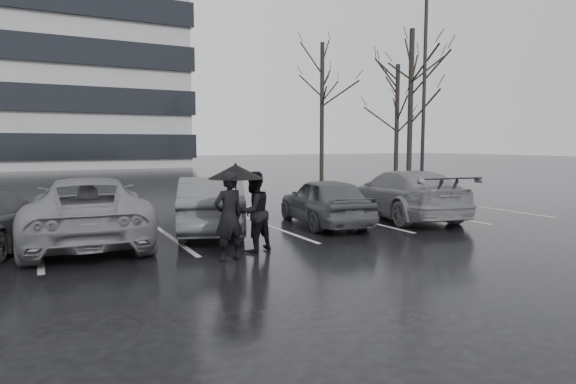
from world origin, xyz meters
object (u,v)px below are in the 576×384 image
(pedestrian_right, at_px, (254,212))
(tree_ne, at_px, (397,123))
(car_east, at_px, (403,194))
(tree_east, at_px, (410,109))
(car_west_b, at_px, (88,210))
(car_main, at_px, (324,201))
(pedestrian_left, at_px, (229,217))
(lamp_post, at_px, (424,105))
(tree_north, at_px, (322,112))
(car_west_a, at_px, (211,204))

(pedestrian_right, xyz_separation_m, tree_ne, (15.53, 14.03, 2.66))
(car_east, xyz_separation_m, tree_east, (7.18, 7.87, 3.27))
(car_west_b, height_order, pedestrian_right, pedestrian_right)
(car_main, relative_size, pedestrian_right, 2.33)
(pedestrian_right, bearing_deg, car_east, -179.22)
(car_east, distance_m, tree_ne, 15.56)
(car_west_b, relative_size, tree_east, 0.67)
(pedestrian_left, bearing_deg, lamp_post, -160.34)
(tree_ne, bearing_deg, car_east, -129.19)
(pedestrian_right, distance_m, tree_east, 16.74)
(tree_ne, height_order, tree_north, tree_north)
(car_west_a, bearing_deg, tree_north, -111.91)
(car_east, height_order, lamp_post, lamp_post)
(car_west_b, height_order, lamp_post, lamp_post)
(car_main, bearing_deg, car_west_b, 4.57)
(car_west_b, distance_m, tree_east, 17.93)
(car_west_b, height_order, pedestrian_left, pedestrian_left)
(car_west_b, xyz_separation_m, pedestrian_right, (2.97, -2.61, 0.09))
(tree_ne, bearing_deg, lamp_post, -123.47)
(car_west_a, bearing_deg, pedestrian_left, 95.76)
(car_main, relative_size, tree_north, 0.46)
(tree_ne, relative_size, tree_north, 0.82)
(car_west_a, height_order, tree_ne, tree_ne)
(car_west_a, distance_m, tree_ne, 19.52)
(tree_ne, distance_m, tree_north, 4.67)
(car_west_a, relative_size, tree_north, 0.51)
(car_west_b, bearing_deg, car_east, -178.41)
(pedestrian_right, bearing_deg, tree_north, -144.73)
(lamp_post, relative_size, tree_ne, 1.19)
(car_west_a, height_order, lamp_post, lamp_post)
(car_main, xyz_separation_m, tree_ne, (12.46, 11.87, 2.83))
(car_main, bearing_deg, car_east, -171.02)
(car_west_a, bearing_deg, car_main, -170.22)
(pedestrian_left, relative_size, lamp_post, 0.20)
(car_main, distance_m, lamp_post, 8.91)
(car_east, bearing_deg, tree_north, -101.85)
(car_main, xyz_separation_m, pedestrian_right, (-3.06, -2.16, 0.17))
(car_main, relative_size, car_west_a, 0.91)
(pedestrian_right, bearing_deg, lamp_post, -168.58)
(car_west_a, xyz_separation_m, car_west_b, (-2.92, 0.00, 0.04))
(pedestrian_left, xyz_separation_m, tree_north, (12.76, 17.53, 3.40))
(car_west_b, distance_m, pedestrian_left, 3.83)
(car_east, bearing_deg, tree_east, -121.66)
(car_west_a, bearing_deg, car_west_b, 17.99)
(tree_north, bearing_deg, pedestrian_left, -126.06)
(tree_north, bearing_deg, pedestrian_right, -125.23)
(car_west_b, bearing_deg, car_west_a, -175.54)
(car_main, bearing_deg, lamp_post, -142.09)
(car_west_b, bearing_deg, car_main, -179.80)
(car_main, xyz_separation_m, car_west_a, (-3.12, 0.45, 0.05))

